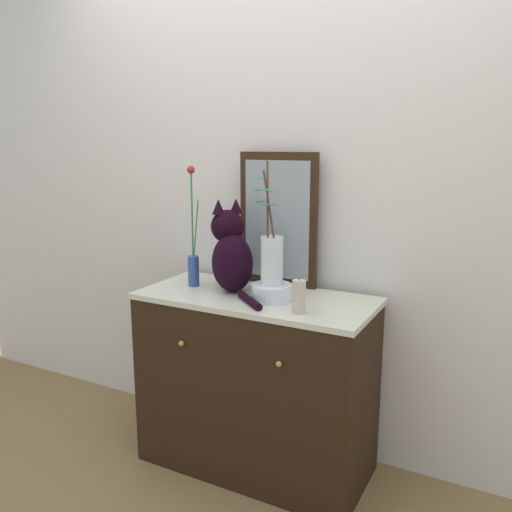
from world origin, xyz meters
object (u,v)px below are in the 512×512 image
bowl_porcelain (272,292)px  vase_glass_clear (271,257)px  vase_slim_green (193,258)px  mirror_leaning (277,220)px  sideboard (256,382)px  cat_sitting (231,253)px  candle_pillar (299,297)px

bowl_porcelain → vase_glass_clear: vase_glass_clear is taller
vase_slim_green → vase_glass_clear: size_ratio=1.08×
mirror_leaning → vase_slim_green: mirror_leaning is taller
sideboard → cat_sitting: bearing=171.9°
vase_glass_clear → candle_pillar: size_ratio=3.59×
sideboard → vase_glass_clear: (0.09, -0.03, 0.61)m
sideboard → candle_pillar: bearing=-27.3°
vase_slim_green → bowl_porcelain: (0.43, -0.04, -0.10)m
sideboard → cat_sitting: cat_sitting is taller
cat_sitting → vase_slim_green: bearing=-176.9°
sideboard → cat_sitting: (-0.14, 0.02, 0.59)m
mirror_leaning → candle_pillar: mirror_leaning is taller
sideboard → vase_slim_green: 0.65m
bowl_porcelain → vase_glass_clear: (-0.00, -0.00, 0.16)m
bowl_porcelain → candle_pillar: (0.17, -0.11, 0.03)m
mirror_leaning → vase_slim_green: (-0.33, -0.21, -0.18)m
cat_sitting → bowl_porcelain: 0.27m
sideboard → candle_pillar: candle_pillar is taller
cat_sitting → bowl_porcelain: size_ratio=2.35×
mirror_leaning → candle_pillar: 0.51m
cat_sitting → vase_glass_clear: 0.23m
sideboard → mirror_leaning: 0.76m
cat_sitting → sideboard: bearing=-8.1°
bowl_porcelain → candle_pillar: size_ratio=1.22×
mirror_leaning → cat_sitting: size_ratio=1.49×
mirror_leaning → candle_pillar: bearing=-52.9°
cat_sitting → vase_glass_clear: size_ratio=0.80×
cat_sitting → candle_pillar: (0.40, -0.16, -0.11)m
vase_slim_green → vase_glass_clear: 0.43m
candle_pillar → mirror_leaning: bearing=127.1°
cat_sitting → bowl_porcelain: (0.23, -0.05, -0.14)m
vase_slim_green → cat_sitting: bearing=3.1°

